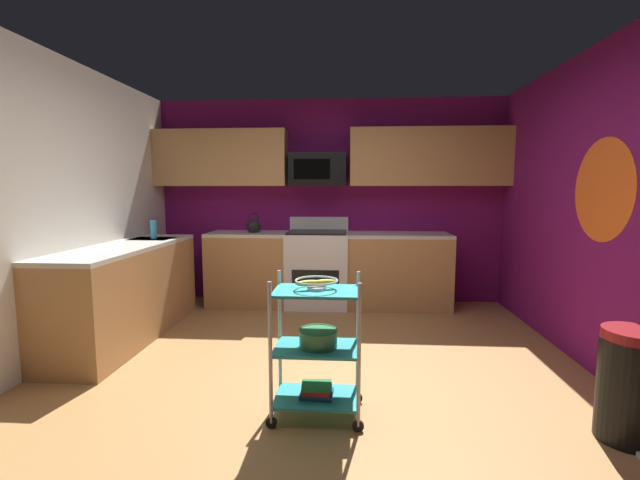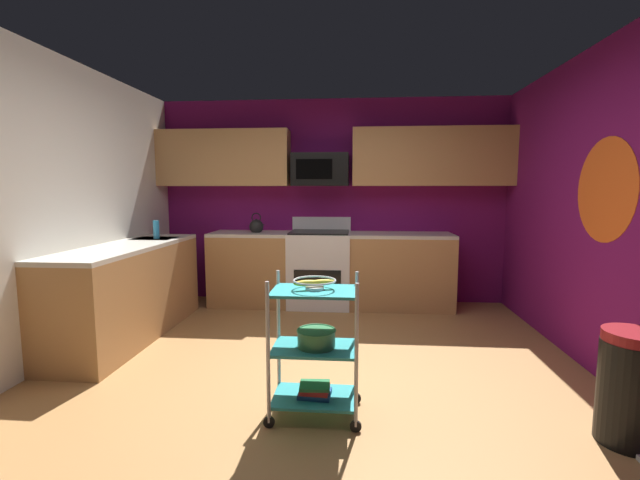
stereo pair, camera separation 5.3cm
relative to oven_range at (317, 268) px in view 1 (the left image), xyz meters
The scene contains 16 objects.
floor 2.17m from the oven_range, 86.47° to the right, with size 4.40×4.80×0.04m, color #A87542.
wall_back 0.89m from the oven_range, 68.30° to the left, with size 4.52×0.06×2.60m, color #6B1156.
wall_left 3.08m from the oven_range, 134.95° to the right, with size 0.06×4.80×2.60m, color silver.
wall_right 3.27m from the oven_range, 41.72° to the right, with size 0.06×4.80×2.60m, color #6B1156.
wall_flower_decal 3.14m from the oven_range, 38.66° to the right, with size 0.80×0.80×0.00m, color #E5591E.
counter_run 0.85m from the oven_range, 140.10° to the right, with size 3.70×2.66×0.92m.
oven_range is the anchor object (origin of this frame).
upper_cabinets 1.39m from the oven_range, 39.58° to the left, with size 4.40×0.33×0.70m.
microwave 1.23m from the oven_range, 90.26° to the left, with size 0.70×0.39×0.40m.
rolling_cart 2.68m from the oven_range, 85.73° to the right, with size 0.60×0.38×0.91m.
fruit_bowl 2.71m from the oven_range, 85.73° to the right, with size 0.27×0.27×0.07m.
mixing_bowl_large 2.68m from the oven_range, 85.51° to the right, with size 0.25×0.25×0.11m.
book_stack 2.70m from the oven_range, 85.73° to the right, with size 0.22×0.17×0.08m.
kettle 0.95m from the oven_range, behind, with size 0.21×0.18×0.26m.
dish_soap_bottle 1.98m from the oven_range, 155.38° to the right, with size 0.06×0.06×0.20m, color #2D8CBF.
trash_can 3.48m from the oven_range, 54.27° to the right, with size 0.34×0.42×0.66m.
Camera 1 is at (0.28, -3.21, 1.45)m, focal length 24.19 mm.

